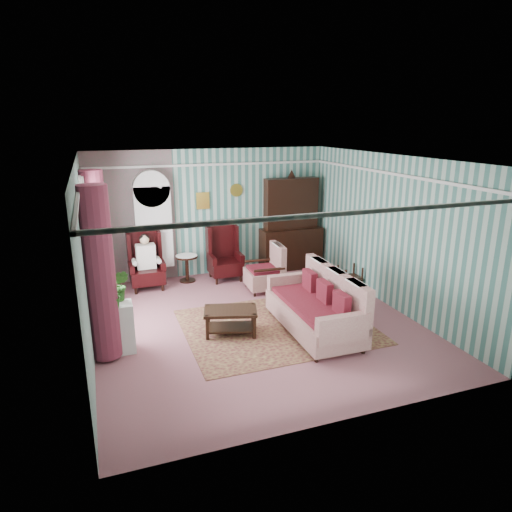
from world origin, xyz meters
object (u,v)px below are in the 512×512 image
object	(u,v)px
dresser_hutch	(291,221)
seated_woman	(146,262)
wingback_right	(225,253)
coffee_table	(231,322)
bookcase	(154,233)
plant_stand	(116,329)
nest_table	(350,278)
round_side_table	(187,269)
floral_armchair	(264,268)
wingback_left	(146,261)
sofa	(314,304)

from	to	relation	value
dresser_hutch	seated_woman	xyz separation A→B (m)	(-3.50, -0.27, -0.59)
wingback_right	coffee_table	size ratio (longest dim) A/B	1.42
bookcase	plant_stand	bearing A→B (deg)	-108.49
wingback_right	plant_stand	distance (m)	3.76
nest_table	coffee_table	world-z (taller)	nest_table
bookcase	coffee_table	distance (m)	3.35
round_side_table	floral_armchair	size ratio (longest dim) A/B	0.62
bookcase	dresser_hutch	xyz separation A→B (m)	(3.25, -0.12, 0.06)
bookcase	coffee_table	world-z (taller)	bookcase
plant_stand	round_side_table	bearing A→B (deg)	59.62
nest_table	floral_armchair	bearing A→B (deg)	160.86
floral_armchair	plant_stand	bearing A→B (deg)	122.32
round_side_table	wingback_left	bearing A→B (deg)	-170.54
nest_table	wingback_right	bearing A→B (deg)	146.25
wingback_left	round_side_table	distance (m)	0.97
dresser_hutch	sofa	bearing A→B (deg)	-107.66
wingback_left	floral_armchair	world-z (taller)	wingback_left
bookcase	floral_armchair	size ratio (longest dim) A/B	2.33
wingback_left	nest_table	xyz separation A→B (m)	(4.07, -1.55, -0.35)
seated_woman	round_side_table	bearing A→B (deg)	9.46
wingback_left	wingback_right	world-z (taller)	same
sofa	plant_stand	bearing A→B (deg)	83.91
bookcase	nest_table	world-z (taller)	bookcase
seated_woman	round_side_table	size ratio (longest dim) A/B	1.97
wingback_left	wingback_right	bearing A→B (deg)	0.00
wingback_left	wingback_right	xyz separation A→B (m)	(1.75, 0.00, 0.00)
sofa	coffee_table	bearing A→B (deg)	74.53
dresser_hutch	wingback_right	world-z (taller)	dresser_hutch
plant_stand	coffee_table	size ratio (longest dim) A/B	0.91
seated_woman	floral_armchair	xyz separation A→B (m)	(2.34, -0.95, -0.11)
plant_stand	sofa	world-z (taller)	sofa
plant_stand	coffee_table	distance (m)	1.87
floral_armchair	wingback_right	bearing A→B (deg)	34.43
bookcase	floral_armchair	distance (m)	2.57
wingback_right	nest_table	bearing A→B (deg)	-33.75
round_side_table	plant_stand	bearing A→B (deg)	-120.38
dresser_hutch	seated_woman	bearing A→B (deg)	-175.59
seated_woman	sofa	size ratio (longest dim) A/B	0.55
plant_stand	wingback_left	bearing A→B (deg)	73.78
wingback_left	sofa	world-z (taller)	wingback_left
sofa	round_side_table	bearing A→B (deg)	25.50
nest_table	floral_armchair	size ratio (longest dim) A/B	0.56
wingback_left	sofa	bearing A→B (deg)	-52.35
round_side_table	wingback_right	bearing A→B (deg)	-10.01
wingback_left	coffee_table	distance (m)	2.96
plant_stand	floral_armchair	xyz separation A→B (m)	(3.14, 1.80, 0.08)
seated_woman	dresser_hutch	bearing A→B (deg)	4.41
wingback_left	seated_woman	xyz separation A→B (m)	(0.00, 0.00, -0.04)
wingback_left	round_side_table	xyz separation A→B (m)	(0.90, 0.15, -0.33)
dresser_hutch	wingback_right	distance (m)	1.86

